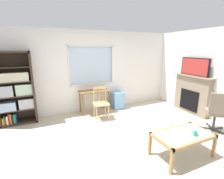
# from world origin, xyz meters

# --- Properties ---
(ground) EXTENTS (6.53, 5.45, 0.02)m
(ground) POSITION_xyz_m (0.00, 0.00, -0.01)
(ground) COLOR beige
(wall_back_with_window) EXTENTS (5.53, 0.15, 2.52)m
(wall_back_with_window) POSITION_xyz_m (0.00, 2.23, 1.24)
(wall_back_with_window) COLOR white
(wall_back_with_window) RESTS_ON ground
(wall_right) EXTENTS (0.12, 4.65, 2.52)m
(wall_right) POSITION_xyz_m (2.83, 0.00, 1.26)
(wall_right) COLOR white
(wall_right) RESTS_ON ground
(bookshelf) EXTENTS (0.90, 0.38, 1.92)m
(bookshelf) POSITION_xyz_m (-2.20, 1.98, 0.89)
(bookshelf) COLOR #38281E
(bookshelf) RESTS_ON ground
(desk_under_window) EXTENTS (0.93, 0.45, 0.71)m
(desk_under_window) POSITION_xyz_m (-0.08, 1.88, 0.59)
(desk_under_window) COLOR brown
(desk_under_window) RESTS_ON ground
(wooden_chair) EXTENTS (0.46, 0.44, 0.90)m
(wooden_chair) POSITION_xyz_m (-0.06, 1.36, 0.46)
(wooden_chair) COLOR tan
(wooden_chair) RESTS_ON ground
(plastic_drawer_unit) EXTENTS (0.35, 0.40, 0.56)m
(plastic_drawer_unit) POSITION_xyz_m (0.74, 1.93, 0.28)
(plastic_drawer_unit) COLOR #72ADDB
(plastic_drawer_unit) RESTS_ON ground
(fireplace) EXTENTS (0.26, 1.27, 1.18)m
(fireplace) POSITION_xyz_m (2.67, 0.61, 0.59)
(fireplace) COLOR gray
(fireplace) RESTS_ON ground
(tv) EXTENTS (0.06, 0.93, 0.53)m
(tv) POSITION_xyz_m (2.65, 0.61, 1.45)
(tv) COLOR black
(tv) RESTS_ON fireplace
(office_chair) EXTENTS (0.63, 0.60, 1.00)m
(office_chair) POSITION_xyz_m (2.16, -0.54, 0.55)
(office_chair) COLOR #7A6B5B
(office_chair) RESTS_ON ground
(coffee_table) EXTENTS (1.08, 0.61, 0.46)m
(coffee_table) POSITION_xyz_m (0.70, -0.88, 0.39)
(coffee_table) COLOR #8C9E99
(coffee_table) RESTS_ON ground
(sippy_cup) EXTENTS (0.07, 0.07, 0.09)m
(sippy_cup) POSITION_xyz_m (0.86, -1.01, 0.50)
(sippy_cup) COLOR #33B770
(sippy_cup) RESTS_ON coffee_table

